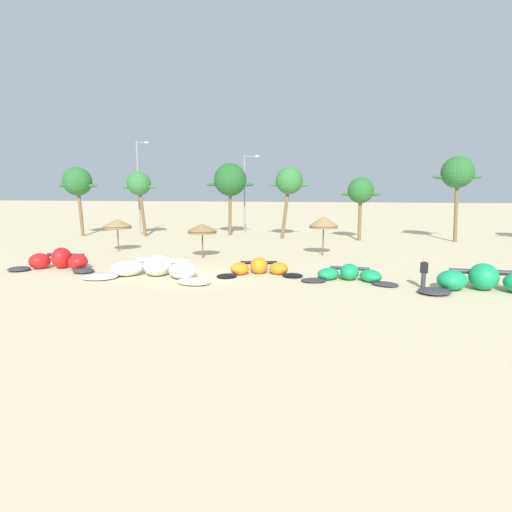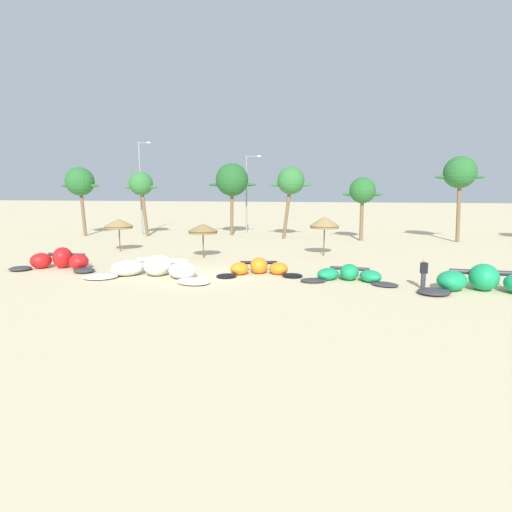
% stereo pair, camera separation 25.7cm
% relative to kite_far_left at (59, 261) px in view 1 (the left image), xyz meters
% --- Properties ---
extents(ground_plane, '(260.00, 260.00, 0.00)m').
position_rel_kite_far_left_xyz_m(ground_plane, '(10.23, -0.63, -0.53)').
color(ground_plane, beige).
extents(kite_far_left, '(6.13, 2.83, 1.39)m').
position_rel_kite_far_left_xyz_m(kite_far_left, '(0.00, 0.00, 0.00)').
color(kite_far_left, '#333338').
rests_on(kite_far_left, ground).
extents(kite_left, '(8.32, 4.00, 1.26)m').
position_rel_kite_far_left_xyz_m(kite_left, '(7.20, -1.26, -0.05)').
color(kite_left, white).
rests_on(kite_left, ground).
extents(kite_left_of_center, '(5.41, 3.02, 1.01)m').
position_rel_kite_far_left_xyz_m(kite_left_of_center, '(13.29, 0.46, -0.14)').
color(kite_left_of_center, black).
rests_on(kite_left_of_center, ground).
extents(kite_center, '(5.65, 2.83, 0.92)m').
position_rel_kite_far_left_xyz_m(kite_center, '(18.70, -0.41, -0.18)').
color(kite_center, '#333338').
rests_on(kite_center, ground).
extents(kite_right_of_center, '(7.34, 3.51, 1.40)m').
position_rel_kite_far_left_xyz_m(kite_right_of_center, '(25.50, -1.89, 0.01)').
color(kite_right_of_center, '#333338').
rests_on(kite_right_of_center, ground).
extents(beach_umbrella_near_van, '(2.39, 2.39, 2.74)m').
position_rel_kite_far_left_xyz_m(beach_umbrella_near_van, '(0.17, 7.80, 1.81)').
color(beach_umbrella_near_van, brown).
rests_on(beach_umbrella_near_van, ground).
extents(beach_umbrella_middle, '(2.28, 2.28, 2.64)m').
position_rel_kite_far_left_xyz_m(beach_umbrella_middle, '(8.10, 5.76, 1.73)').
color(beach_umbrella_middle, brown).
rests_on(beach_umbrella_middle, ground).
extents(beach_umbrella_near_palms, '(2.34, 2.34, 3.11)m').
position_rel_kite_far_left_xyz_m(beach_umbrella_near_palms, '(17.15, 8.48, 2.11)').
color(beach_umbrella_near_palms, brown).
rests_on(beach_umbrella_near_palms, ground).
extents(person_near_kites, '(0.36, 0.24, 1.62)m').
position_rel_kite_far_left_xyz_m(person_near_kites, '(22.48, -1.71, 0.29)').
color(person_near_kites, '#383842').
rests_on(person_near_kites, ground).
extents(palm_leftmost, '(4.61, 3.07, 7.51)m').
position_rel_kite_far_left_xyz_m(palm_leftmost, '(-9.39, 17.67, 5.34)').
color(palm_leftmost, brown).
rests_on(palm_leftmost, ground).
extents(palm_left, '(3.83, 2.56, 7.02)m').
position_rel_kite_far_left_xyz_m(palm_left, '(-2.75, 18.65, 5.07)').
color(palm_left, brown).
rests_on(palm_left, ground).
extents(palm_left_of_gap, '(5.38, 3.59, 7.95)m').
position_rel_kite_far_left_xyz_m(palm_left_of_gap, '(6.87, 20.96, 5.56)').
color(palm_left_of_gap, brown).
rests_on(palm_left_of_gap, ground).
extents(palm_center_left, '(4.21, 2.81, 7.41)m').
position_rel_kite_far_left_xyz_m(palm_center_left, '(13.51, 19.06, 5.36)').
color(palm_center_left, brown).
rests_on(palm_center_left, ground).
extents(palm_center_right, '(3.87, 2.58, 6.33)m').
position_rel_kite_far_left_xyz_m(palm_center_right, '(20.71, 18.55, 4.40)').
color(palm_center_right, brown).
rests_on(palm_center_right, ground).
extents(palm_right_of_gap, '(4.57, 3.05, 8.30)m').
position_rel_kite_far_left_xyz_m(palm_right_of_gap, '(29.79, 19.03, 6.12)').
color(palm_right_of_gap, brown).
rests_on(palm_right_of_gap, ground).
extents(lamppost_west, '(1.55, 0.24, 10.39)m').
position_rel_kite_far_left_xyz_m(lamppost_west, '(-3.58, 20.51, 5.18)').
color(lamppost_west, gray).
rests_on(lamppost_west, ground).
extents(lamppost_west_center, '(1.84, 0.24, 8.98)m').
position_rel_kite_far_left_xyz_m(lamppost_west_center, '(8.09, 23.70, 4.50)').
color(lamppost_west_center, gray).
rests_on(lamppost_west_center, ground).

